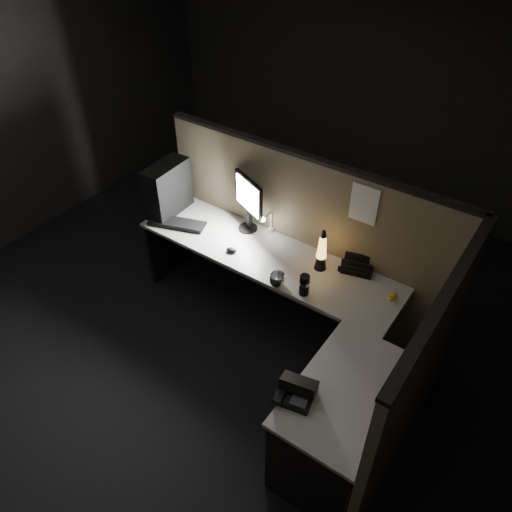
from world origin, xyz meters
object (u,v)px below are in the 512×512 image
Objects in this scene: pc_tower at (167,189)px; desk_phone at (296,390)px; keyboard at (177,223)px; lava_lamp at (321,253)px; monitor at (248,199)px.

desk_phone is at bearing -30.53° from pc_tower.
lava_lamp is (1.32, 0.22, 0.14)m from keyboard.
keyboard is at bearing -170.66° from lava_lamp.
monitor reaches higher than pc_tower.
lava_lamp is (0.77, -0.11, -0.15)m from monitor.
desk_phone is at bearing -46.48° from keyboard.
desk_phone reaches higher than keyboard.
keyboard is at bearing -126.59° from monitor.
monitor is 0.70m from keyboard.
pc_tower reaches higher than desk_phone.
pc_tower is 1.81× the size of desk_phone.
keyboard is 1.34m from lava_lamp.
lava_lamp reaches higher than keyboard.
desk_phone is (1.78, -0.90, 0.04)m from keyboard.
pc_tower is 0.94× the size of keyboard.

